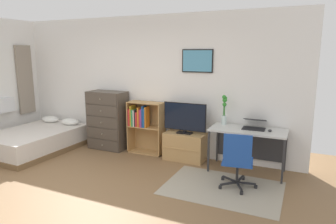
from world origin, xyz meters
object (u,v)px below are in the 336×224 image
(dresser, at_px, (108,120))
(office_chair, at_px, (237,159))
(bed, at_px, (36,140))
(computer_mouse, at_px, (270,131))
(bamboo_vase, at_px, (224,109))
(laptop, at_px, (254,124))
(desk, at_px, (249,136))
(television, at_px, (185,118))
(tv_stand, at_px, (185,146))
(bookshelf, at_px, (143,123))

(dresser, height_order, office_chair, dresser)
(bed, xyz_separation_m, computer_mouse, (4.51, 0.65, 0.54))
(dresser, bearing_deg, bamboo_vase, 1.99)
(office_chair, xyz_separation_m, computer_mouse, (0.35, 0.73, 0.30))
(dresser, distance_m, laptop, 2.97)
(bed, xyz_separation_m, office_chair, (4.16, -0.08, 0.24))
(laptop, bearing_deg, computer_mouse, -26.70)
(computer_mouse, bearing_deg, desk, 166.30)
(television, xyz_separation_m, bamboo_vase, (0.71, 0.09, 0.22))
(tv_stand, distance_m, television, 0.55)
(bed, xyz_separation_m, bookshelf, (2.09, 0.81, 0.39))
(desk, bearing_deg, bamboo_vase, 168.69)
(dresser, xyz_separation_m, tv_stand, (1.73, 0.02, -0.34))
(dresser, height_order, computer_mouse, dresser)
(laptop, height_order, computer_mouse, laptop)
(bookshelf, relative_size, desk, 0.84)
(laptop, xyz_separation_m, computer_mouse, (0.26, -0.13, -0.05))
(bed, relative_size, television, 2.37)
(bookshelf, height_order, television, television)
(dresser, distance_m, office_chair, 3.00)
(bookshelf, bearing_deg, laptop, -0.75)
(television, distance_m, office_chair, 1.45)
(tv_stand, distance_m, laptop, 1.35)
(bookshelf, relative_size, bamboo_vase, 1.97)
(dresser, bearing_deg, bed, -149.96)
(television, bearing_deg, bookshelf, 175.52)
(bed, height_order, desk, desk)
(bed, xyz_separation_m, bamboo_vase, (3.72, 0.83, 0.80))
(computer_mouse, bearing_deg, bookshelf, 176.35)
(television, relative_size, computer_mouse, 7.86)
(computer_mouse, bearing_deg, dresser, 178.40)
(office_chair, xyz_separation_m, laptop, (0.09, 0.86, 0.35))
(desk, xyz_separation_m, bamboo_vase, (-0.46, 0.09, 0.41))
(laptop, bearing_deg, tv_stand, 179.76)
(television, xyz_separation_m, office_chair, (1.15, -0.81, -0.35))
(bookshelf, distance_m, television, 0.94)
(laptop, bearing_deg, television, -179.21)
(desk, bearing_deg, bed, -170.01)
(bed, relative_size, bookshelf, 1.87)
(bed, bearing_deg, television, 14.62)
(television, bearing_deg, bamboo_vase, 7.38)
(bed, relative_size, tv_stand, 2.57)
(television, distance_m, laptop, 1.24)
(bed, relative_size, desk, 1.57)
(laptop, bearing_deg, bed, -170.84)
(tv_stand, xyz_separation_m, computer_mouse, (1.51, -0.11, 0.50))
(bookshelf, bearing_deg, bamboo_vase, 0.71)
(desk, height_order, computer_mouse, computer_mouse)
(dresser, distance_m, tv_stand, 1.76)
(tv_stand, distance_m, desk, 1.21)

